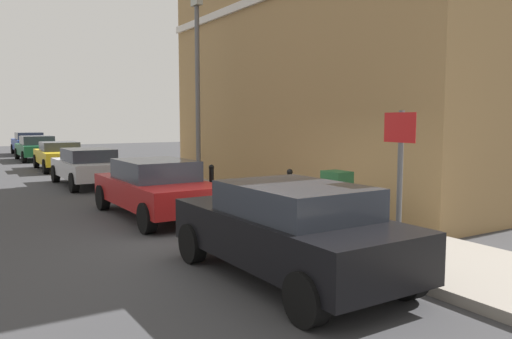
# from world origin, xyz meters

# --- Properties ---
(ground) EXTENTS (80.00, 80.00, 0.00)m
(ground) POSITION_xyz_m (0.00, 0.00, 0.00)
(ground) COLOR #38383A
(sidewalk) EXTENTS (2.52, 30.00, 0.15)m
(sidewalk) POSITION_xyz_m (1.94, 6.00, 0.07)
(sidewalk) COLOR gray
(sidewalk) RESTS_ON ground
(corner_building) EXTENTS (8.04, 12.58, 8.70)m
(corner_building) POSITION_xyz_m (7.17, 4.29, 4.35)
(corner_building) COLOR #9E7A4C
(corner_building) RESTS_ON ground
(car_black) EXTENTS (1.91, 4.11, 1.41)m
(car_black) POSITION_xyz_m (-0.51, -2.32, 0.75)
(car_black) COLOR black
(car_black) RESTS_ON ground
(car_red) EXTENTS (1.96, 4.33, 1.36)m
(car_red) POSITION_xyz_m (-0.51, 3.19, 0.72)
(car_red) COLOR maroon
(car_red) RESTS_ON ground
(car_silver) EXTENTS (1.84, 4.19, 1.31)m
(car_silver) POSITION_xyz_m (-0.62, 9.77, 0.70)
(car_silver) COLOR #B7B7BC
(car_silver) RESTS_ON ground
(car_yellow) EXTENTS (1.91, 4.31, 1.29)m
(car_yellow) POSITION_xyz_m (-0.45, 16.09, 0.68)
(car_yellow) COLOR gold
(car_yellow) RESTS_ON ground
(car_green) EXTENTS (1.98, 4.20, 1.39)m
(car_green) POSITION_xyz_m (-0.58, 22.35, 0.72)
(car_green) COLOR #195933
(car_green) RESTS_ON ground
(car_blue) EXTENTS (1.87, 4.19, 1.46)m
(car_blue) POSITION_xyz_m (-0.34, 27.70, 0.76)
(car_blue) COLOR navy
(car_blue) RESTS_ON ground
(utility_cabinet) EXTENTS (0.46, 0.61, 1.15)m
(utility_cabinet) POSITION_xyz_m (1.88, -0.57, 0.68)
(utility_cabinet) COLOR #1E4C28
(utility_cabinet) RESTS_ON sidewalk
(bollard_near_cabinet) EXTENTS (0.14, 0.14, 1.04)m
(bollard_near_cabinet) POSITION_xyz_m (1.98, 1.19, 0.70)
(bollard_near_cabinet) COLOR black
(bollard_near_cabinet) RESTS_ON sidewalk
(bollard_far_kerb) EXTENTS (0.14, 0.14, 1.04)m
(bollard_far_kerb) POSITION_xyz_m (0.93, 3.13, 0.70)
(bollard_far_kerb) COLOR black
(bollard_far_kerb) RESTS_ON sidewalk
(street_sign) EXTENTS (0.08, 0.60, 2.30)m
(street_sign) POSITION_xyz_m (1.05, -2.95, 1.66)
(street_sign) COLOR #59595B
(street_sign) RESTS_ON sidewalk
(lamppost) EXTENTS (0.20, 0.44, 5.72)m
(lamppost) POSITION_xyz_m (1.79, 5.77, 3.30)
(lamppost) COLOR #59595B
(lamppost) RESTS_ON sidewalk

